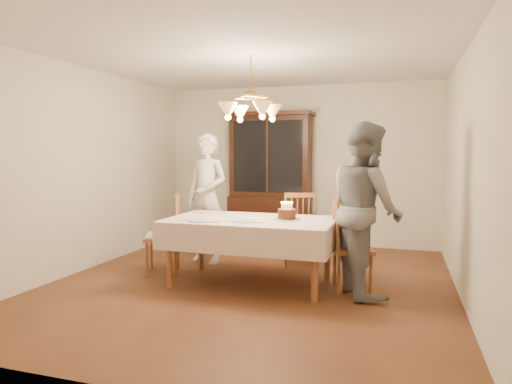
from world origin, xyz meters
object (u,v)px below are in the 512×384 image
(birthday_cake, at_px, (287,215))
(elderly_woman, at_px, (207,198))
(chair_far_side, at_px, (299,233))
(china_hutch, at_px, (270,181))
(dining_table, at_px, (251,225))

(birthday_cake, bearing_deg, elderly_woman, 148.70)
(elderly_woman, bearing_deg, chair_far_side, 22.73)
(birthday_cake, bearing_deg, chair_far_side, 93.68)
(china_hutch, relative_size, chair_far_side, 2.16)
(dining_table, distance_m, china_hutch, 2.32)
(dining_table, bearing_deg, elderly_woman, 137.19)
(birthday_cake, bearing_deg, china_hutch, 110.44)
(chair_far_side, distance_m, elderly_woman, 1.35)
(dining_table, relative_size, elderly_woman, 1.07)
(elderly_woman, relative_size, birthday_cake, 5.92)
(dining_table, relative_size, birthday_cake, 6.33)
(china_hutch, height_order, chair_far_side, china_hutch)
(china_hutch, height_order, elderly_woman, china_hutch)
(chair_far_side, bearing_deg, china_hutch, 120.84)
(china_hutch, distance_m, elderly_woman, 1.50)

